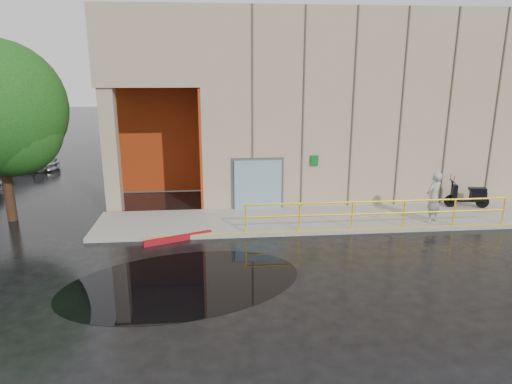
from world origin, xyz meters
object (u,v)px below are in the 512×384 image
Objects in this scene: red_curb at (178,238)px; tree_near at (1,113)px; car_c at (14,159)px; scooter at (469,189)px; person at (434,197)px.

tree_near reaches higher than red_curb.
car_c is at bearing 130.16° from red_curb.
scooter is 0.26× the size of tree_near.
tree_near is (3.65, -9.17, 3.42)m from car_c.
red_curb is at bearing -156.84° from scooter.
scooter is 0.38× the size of car_c.
scooter is (2.31, 1.64, -0.18)m from person.
red_curb is 0.50× the size of car_c.
scooter reaches higher than red_curb.
person is 2.84m from scooter.
person is 16.16m from tree_near.
red_curb is 0.35× the size of tree_near.
person reaches higher than car_c.
tree_near reaches higher than person.
person is 22.43m from car_c.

